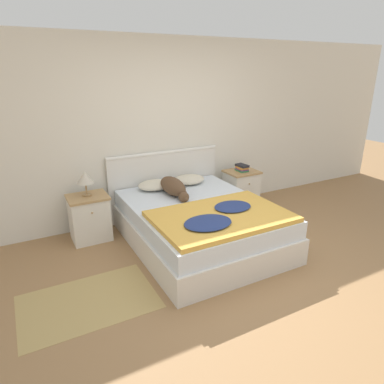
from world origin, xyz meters
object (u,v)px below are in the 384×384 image
(bed, at_px, (200,224))
(table_lamp, at_px, (85,178))
(nightstand_left, at_px, (90,218))
(book_stack, at_px, (242,168))
(pillow_right, at_px, (189,179))
(dog, at_px, (173,187))
(nightstand_right, at_px, (241,189))
(pillow_left, at_px, (155,185))

(bed, height_order, table_lamp, table_lamp)
(bed, distance_m, nightstand_left, 1.43)
(bed, xyz_separation_m, book_stack, (1.20, 0.78, 0.39))
(nightstand_left, bearing_deg, book_stack, 0.02)
(pillow_right, xyz_separation_m, table_lamp, (-1.47, -0.01, 0.24))
(dog, relative_size, table_lamp, 2.52)
(nightstand_right, distance_m, book_stack, 0.35)
(nightstand_left, height_order, nightstand_right, same)
(book_stack, bearing_deg, table_lamp, 179.59)
(book_stack, bearing_deg, nightstand_left, -179.98)
(nightstand_left, distance_m, pillow_right, 1.50)
(book_stack, bearing_deg, nightstand_right, -35.95)
(nightstand_left, bearing_deg, pillow_left, 1.74)
(table_lamp, bearing_deg, nightstand_left, -90.00)
(nightstand_left, bearing_deg, dog, -15.28)
(nightstand_right, relative_size, book_stack, 2.81)
(bed, height_order, nightstand_right, nightstand_right)
(book_stack, relative_size, table_lamp, 0.68)
(nightstand_left, relative_size, book_stack, 2.81)
(bed, relative_size, nightstand_left, 3.47)
(pillow_left, height_order, book_stack, book_stack)
(book_stack, bearing_deg, dog, -167.58)
(nightstand_left, height_order, table_lamp, table_lamp)
(dog, bearing_deg, book_stack, 12.42)
(nightstand_left, distance_m, nightstand_right, 2.40)
(book_stack, xyz_separation_m, table_lamp, (-2.40, 0.02, 0.18))
(dog, bearing_deg, bed, -74.79)
(nightstand_left, bearing_deg, nightstand_right, 0.00)
(pillow_left, distance_m, dog, 0.35)
(pillow_left, bearing_deg, table_lamp, -179.37)
(pillow_left, xyz_separation_m, book_stack, (1.46, -0.03, 0.06))
(nightstand_right, bearing_deg, book_stack, 144.05)
(nightstand_right, bearing_deg, pillow_right, 178.26)
(nightstand_right, xyz_separation_m, dog, (-1.33, -0.29, 0.34))
(book_stack, bearing_deg, bed, -147.04)
(nightstand_right, distance_m, dog, 1.40)
(nightstand_right, height_order, dog, dog)
(nightstand_left, xyz_separation_m, pillow_right, (1.47, 0.03, 0.29))
(book_stack, bearing_deg, pillow_right, 178.32)
(pillow_right, bearing_deg, pillow_left, 180.00)
(dog, bearing_deg, nightstand_right, 12.36)
(bed, relative_size, pillow_left, 4.40)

